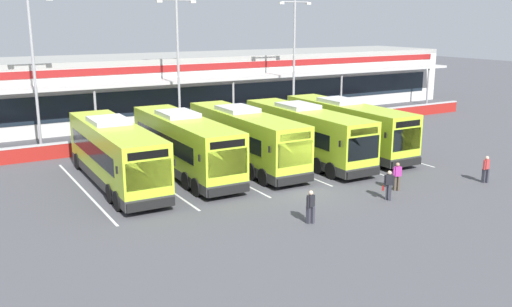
{
  "coord_description": "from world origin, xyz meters",
  "views": [
    {
      "loc": [
        -17.23,
        -24.74,
        9.37
      ],
      "look_at": [
        -0.97,
        3.0,
        1.6
      ],
      "focal_mm": 38.93,
      "sensor_mm": 36.0,
      "label": 1
    }
  ],
  "objects": [
    {
      "name": "ground_plane",
      "position": [
        0.0,
        0.0,
        0.0
      ],
      "size": [
        200.0,
        200.0,
        0.0
      ],
      "primitive_type": "plane",
      "color": "#4C4C51"
    },
    {
      "name": "terminal_building",
      "position": [
        -0.0,
        26.91,
        3.01
      ],
      "size": [
        70.0,
        13.0,
        6.0
      ],
      "color": "silver",
      "rests_on": "ground"
    },
    {
      "name": "red_barrier_wall",
      "position": [
        0.0,
        14.5,
        0.56
      ],
      "size": [
        60.0,
        0.4,
        1.1
      ],
      "color": "maroon",
      "rests_on": "ground"
    },
    {
      "name": "coach_bus_leftmost",
      "position": [
        -8.53,
        6.21,
        1.79
      ],
      "size": [
        3.04,
        12.19,
        3.78
      ],
      "color": "#B7DB2D",
      "rests_on": "ground"
    },
    {
      "name": "coach_bus_left_centre",
      "position": [
        -4.14,
        6.38,
        1.79
      ],
      "size": [
        3.04,
        12.19,
        3.78
      ],
      "color": "#B7DB2D",
      "rests_on": "ground"
    },
    {
      "name": "coach_bus_centre",
      "position": [
        0.03,
        6.21,
        1.79
      ],
      "size": [
        3.04,
        12.19,
        3.78
      ],
      "color": "#B7DB2D",
      "rests_on": "ground"
    },
    {
      "name": "coach_bus_right_centre",
      "position": [
        4.28,
        5.35,
        1.79
      ],
      "size": [
        3.04,
        12.19,
        3.78
      ],
      "color": "#B7DB2D",
      "rests_on": "ground"
    },
    {
      "name": "coach_bus_rightmost",
      "position": [
        8.27,
        5.85,
        1.79
      ],
      "size": [
        3.04,
        12.19,
        3.78
      ],
      "color": "#B7DB2D",
      "rests_on": "ground"
    },
    {
      "name": "bay_stripe_far_west",
      "position": [
        -10.5,
        6.0,
        0.0
      ],
      "size": [
        0.14,
        13.0,
        0.01
      ],
      "primitive_type": "cube",
      "color": "silver",
      "rests_on": "ground"
    },
    {
      "name": "bay_stripe_west",
      "position": [
        -6.3,
        6.0,
        0.0
      ],
      "size": [
        0.14,
        13.0,
        0.01
      ],
      "primitive_type": "cube",
      "color": "silver",
      "rests_on": "ground"
    },
    {
      "name": "bay_stripe_mid_west",
      "position": [
        -2.1,
        6.0,
        0.0
      ],
      "size": [
        0.14,
        13.0,
        0.01
      ],
      "primitive_type": "cube",
      "color": "silver",
      "rests_on": "ground"
    },
    {
      "name": "bay_stripe_centre",
      "position": [
        2.1,
        6.0,
        0.0
      ],
      "size": [
        0.14,
        13.0,
        0.01
      ],
      "primitive_type": "cube",
      "color": "silver",
      "rests_on": "ground"
    },
    {
      "name": "bay_stripe_mid_east",
      "position": [
        6.3,
        6.0,
        0.0
      ],
      "size": [
        0.14,
        13.0,
        0.01
      ],
      "primitive_type": "cube",
      "color": "silver",
      "rests_on": "ground"
    },
    {
      "name": "bay_stripe_east",
      "position": [
        10.5,
        6.0,
        0.0
      ],
      "size": [
        0.14,
        13.0,
        0.01
      ],
      "primitive_type": "cube",
      "color": "silver",
      "rests_on": "ground"
    },
    {
      "name": "pedestrian_with_handbag",
      "position": [
        3.11,
        -3.95,
        0.86
      ],
      "size": [
        0.55,
        0.59,
        1.62
      ],
      "color": "#33333D",
      "rests_on": "ground"
    },
    {
      "name": "pedestrian_in_dark_coat",
      "position": [
        -2.53,
        -4.73,
        0.87
      ],
      "size": [
        0.54,
        0.3,
        1.62
      ],
      "color": "#33333D",
      "rests_on": "ground"
    },
    {
      "name": "pedestrian_child",
      "position": [
        4.72,
        -2.94,
        0.87
      ],
      "size": [
        0.54,
        0.36,
        1.62
      ],
      "color": "#4C4238",
      "rests_on": "ground"
    },
    {
      "name": "pedestrian_near_bin",
      "position": [
        10.34,
        -4.45,
        0.87
      ],
      "size": [
        0.54,
        0.3,
        1.62
      ],
      "color": "#33333D",
      "rests_on": "ground"
    },
    {
      "name": "lamp_post_west",
      "position": [
        -10.95,
        16.4,
        6.29
      ],
      "size": [
        3.24,
        0.28,
        11.0
      ],
      "color": "#9E9EA3",
      "rests_on": "ground"
    },
    {
      "name": "lamp_post_centre",
      "position": [
        -0.05,
        16.83,
        6.29
      ],
      "size": [
        3.24,
        0.28,
        11.0
      ],
      "color": "#9E9EA3",
      "rests_on": "ground"
    },
    {
      "name": "lamp_post_east",
      "position": [
        10.66,
        16.21,
        6.29
      ],
      "size": [
        3.24,
        0.28,
        11.0
      ],
      "color": "#9E9EA3",
      "rests_on": "ground"
    }
  ]
}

